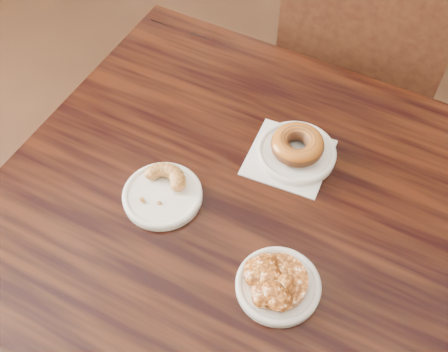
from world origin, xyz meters
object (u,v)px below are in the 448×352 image
(chair_far, at_px, (363,69))
(cruller_fragment, at_px, (162,190))
(cafe_table, at_px, (234,298))
(apple_fritter, at_px, (279,280))
(glazed_donut, at_px, (297,145))

(chair_far, height_order, cruller_fragment, chair_far)
(chair_far, distance_m, cruller_fragment, 0.93)
(cafe_table, relative_size, cruller_fragment, 9.14)
(cafe_table, bearing_deg, chair_far, 88.39)
(cafe_table, xyz_separation_m, apple_fritter, (0.11, -0.12, 0.40))
(cafe_table, distance_m, apple_fritter, 0.43)
(cafe_table, distance_m, cruller_fragment, 0.43)
(chair_far, xyz_separation_m, cruller_fragment, (-0.30, -0.82, 0.33))
(apple_fritter, xyz_separation_m, cruller_fragment, (-0.26, 0.11, -0.00))
(chair_far, bearing_deg, cafe_table, 86.05)
(cruller_fragment, bearing_deg, cafe_table, 3.29)
(cafe_table, height_order, cruller_fragment, cruller_fragment)
(glazed_donut, xyz_separation_m, cruller_fragment, (-0.22, -0.18, -0.01))
(cafe_table, xyz_separation_m, glazed_donut, (0.07, 0.17, 0.41))
(chair_far, bearing_deg, glazed_donut, 89.31)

